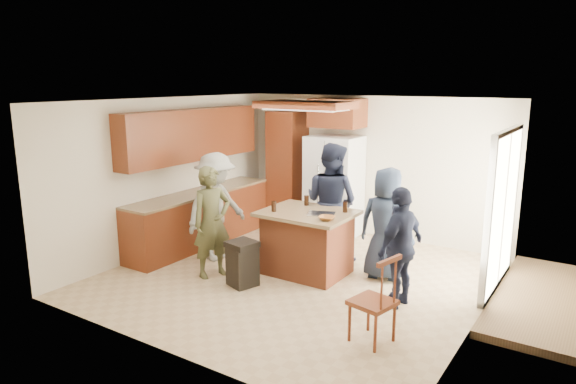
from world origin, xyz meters
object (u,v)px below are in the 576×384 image
Objects in this scene: spindle_chair at (374,303)px; person_behind_left at (331,202)px; trash_bin at (242,263)px; person_side_right at (400,247)px; person_counter at (216,207)px; kitchen_island at (307,242)px; person_behind_right at (386,224)px; person_front_left at (212,222)px; refrigerator at (334,186)px.

person_behind_left is at bearing 128.45° from spindle_chair.
person_side_right is at bearing 15.77° from trash_bin.
person_behind_left is 1.09× the size of person_counter.
trash_bin is (-0.51, -0.88, -0.16)m from kitchen_island.
person_counter reaches higher than person_behind_right.
person_behind_right is 0.90m from person_side_right.
person_counter is at bearing 147.56° from trash_bin.
person_behind_right is 1.61× the size of spindle_chair.
person_front_left is 2.66m from person_side_right.
person_side_right is 3.03m from person_counter.
refrigerator reaches higher than person_behind_right.
refrigerator reaches higher than kitchen_island.
spindle_chair reaches higher than trash_bin.
person_behind_left is at bearing -113.23° from person_side_right.
person_behind_left is at bearing 72.63° from trash_bin.
person_behind_left is 1.44× the size of kitchen_island.
kitchen_island is at bearing -72.55° from person_counter.
person_behind_right is at bearing 40.78° from trash_bin.
refrigerator is at bearing 107.20° from kitchen_island.
person_front_left is 0.89× the size of refrigerator.
spindle_chair is at bearing -79.53° from person_front_left.
trash_bin is at bearing -88.35° from refrigerator.
refrigerator is at bearing -57.64° from person_behind_left.
person_counter is at bearing 8.81° from person_behind_right.
trash_bin is at bearing -120.10° from kitchen_island.
person_counter is 3.36m from spindle_chair.
person_behind_left reaches higher than person_side_right.
spindle_chair is at bearing 17.36° from person_side_right.
person_front_left is at bearing 169.07° from spindle_chair.
person_counter is at bearing -80.45° from person_side_right.
refrigerator is at bearing 124.39° from spindle_chair.
person_front_left is at bearing 174.36° from trash_bin.
person_side_right is (0.49, -0.75, -0.04)m from person_behind_right.
person_behind_right is 1.05× the size of person_side_right.
kitchen_island is at bearing 59.90° from trash_bin.
person_side_right is 1.57m from kitchen_island.
person_counter reaches higher than person_front_left.
spindle_chair is (1.64, -1.35, -0.02)m from kitchen_island.
person_side_right is 3.06m from refrigerator.
person_counter is at bearing -113.32° from refrigerator.
person_counter is at bearing -170.98° from kitchen_island.
person_side_right is at bearing 152.12° from person_behind_left.
person_behind_left is 1.78m from trash_bin.
person_counter is (-2.54, -0.68, 0.04)m from person_behind_right.
person_side_right is at bearing -46.38° from refrigerator.
person_side_right reaches higher than kitchen_island.
person_counter is at bearing 38.78° from person_behind_left.
person_counter is (-0.42, 0.58, 0.04)m from person_front_left.
person_behind_right is at bearing 108.90° from spindle_chair.
spindle_chair is (1.65, -2.07, -0.47)m from person_behind_left.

